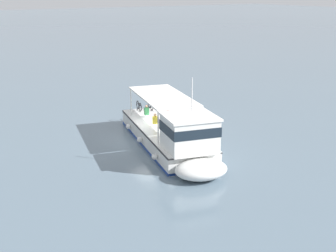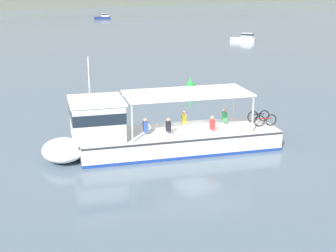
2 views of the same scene
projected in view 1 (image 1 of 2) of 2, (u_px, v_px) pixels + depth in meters
ground_plane at (151, 139)px, 31.23m from camera, size 400.00×400.00×0.00m
ferry_main at (173, 136)px, 28.60m from camera, size 13.07×6.16×5.32m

